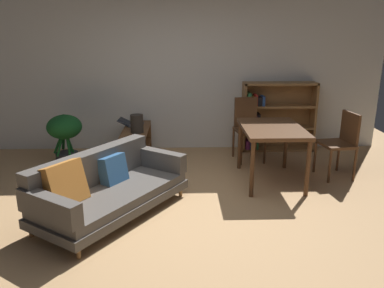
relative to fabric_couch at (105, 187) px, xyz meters
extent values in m
plane|color=tan|center=(0.88, -0.13, -0.32)|extent=(8.16, 8.16, 0.00)
cube|color=silver|center=(0.88, 2.57, 1.03)|extent=(6.80, 0.10, 2.70)
cylinder|color=olive|center=(0.84, 0.44, -0.27)|extent=(0.04, 0.04, 0.11)
cylinder|color=olive|center=(-0.10, -0.91, -0.27)|extent=(0.04, 0.04, 0.11)
cylinder|color=olive|center=(0.27, 0.84, -0.27)|extent=(0.04, 0.04, 0.11)
cylinder|color=olive|center=(-0.67, -0.51, -0.27)|extent=(0.04, 0.04, 0.11)
cube|color=#56514C|center=(0.08, -0.03, -0.16)|extent=(1.70, 1.95, 0.10)
cube|color=#56514C|center=(0.08, -0.03, -0.06)|extent=(1.63, 1.87, 0.10)
cube|color=#56514C|center=(-0.18, 0.15, 0.18)|extent=(1.13, 1.52, 0.38)
cube|color=#56514C|center=(0.56, 0.65, 0.10)|extent=(0.73, 0.56, 0.23)
cube|color=#56514C|center=(-0.39, -0.72, 0.10)|extent=(0.73, 0.56, 0.23)
cube|color=orange|center=(-0.33, -0.35, 0.18)|extent=(0.45, 0.50, 0.46)
cube|color=#336093|center=(0.06, 0.20, 0.13)|extent=(0.35, 0.38, 0.35)
cube|color=brown|center=(0.15, 2.39, -0.06)|extent=(0.38, 0.04, 0.52)
cube|color=brown|center=(0.15, 1.25, -0.06)|extent=(0.38, 0.04, 0.52)
cube|color=brown|center=(0.15, 1.82, -0.11)|extent=(0.38, 1.14, 0.04)
cube|color=brown|center=(0.15, 1.82, 0.18)|extent=(0.38, 1.18, 0.04)
cube|color=brown|center=(0.15, 1.82, -0.30)|extent=(0.38, 1.14, 0.04)
cube|color=#333338|center=(0.13, 2.07, 0.21)|extent=(0.23, 0.33, 0.02)
cube|color=black|center=(-0.06, 2.08, 0.26)|extent=(0.20, 0.32, 0.09)
cylinder|color=#2D2823|center=(0.20, 1.60, 0.34)|extent=(0.19, 0.19, 0.27)
cylinder|color=slate|center=(0.20, 1.60, 0.39)|extent=(0.10, 0.10, 0.01)
cylinder|color=#333338|center=(-0.91, 1.69, -0.23)|extent=(0.34, 0.34, 0.19)
cylinder|color=#195623|center=(-0.86, 1.69, 0.06)|extent=(0.13, 0.04, 0.39)
cylinder|color=#195623|center=(-0.88, 1.74, 0.07)|extent=(0.08, 0.13, 0.40)
cylinder|color=#195623|center=(-0.97, 1.79, 0.07)|extent=(0.15, 0.24, 0.42)
cylinder|color=#195623|center=(-1.00, 1.67, 0.07)|extent=(0.21, 0.06, 0.41)
cylinder|color=#195623|center=(-0.95, 1.59, 0.06)|extent=(0.12, 0.22, 0.40)
cylinder|color=#195623|center=(-0.86, 1.61, 0.17)|extent=(0.13, 0.18, 0.61)
ellipsoid|color=#195623|center=(-0.91, 1.69, 0.28)|extent=(0.52, 0.52, 0.36)
cylinder|color=#56351E|center=(1.72, 1.43, 0.04)|extent=(0.06, 0.06, 0.72)
cylinder|color=#56351E|center=(1.72, 0.40, 0.04)|extent=(0.06, 0.06, 0.72)
cylinder|color=#56351E|center=(2.41, 1.43, 0.04)|extent=(0.06, 0.06, 0.72)
cylinder|color=#56351E|center=(2.41, 0.40, 0.04)|extent=(0.06, 0.06, 0.72)
cube|color=#56351E|center=(2.07, 0.92, 0.42)|extent=(0.79, 1.14, 0.05)
cylinder|color=#56351E|center=(2.86, 0.82, -0.09)|extent=(0.04, 0.04, 0.46)
cylinder|color=#56351E|center=(2.80, 1.24, -0.09)|extent=(0.04, 0.04, 0.46)
cylinder|color=#56351E|center=(3.23, 0.88, -0.09)|extent=(0.04, 0.04, 0.46)
cylinder|color=#56351E|center=(3.16, 1.29, -0.09)|extent=(0.04, 0.04, 0.46)
cube|color=#56351E|center=(3.01, 1.06, 0.16)|extent=(0.47, 0.51, 0.04)
cube|color=#56351E|center=(3.20, 1.08, 0.39)|extent=(0.10, 0.41, 0.42)
cylinder|color=#56351E|center=(2.15, 1.63, -0.09)|extent=(0.04, 0.04, 0.47)
cylinder|color=#56351E|center=(1.77, 1.57, -0.09)|extent=(0.04, 0.04, 0.47)
cylinder|color=#56351E|center=(2.08, 2.05, -0.09)|extent=(0.04, 0.04, 0.47)
cylinder|color=#56351E|center=(1.71, 1.99, -0.09)|extent=(0.04, 0.04, 0.47)
cube|color=#56351E|center=(1.93, 1.81, 0.16)|extent=(0.48, 0.52, 0.04)
cube|color=#56351E|center=(1.89, 2.02, 0.42)|extent=(0.37, 0.09, 0.47)
cube|color=olive|center=(1.92, 2.36, 0.26)|extent=(0.04, 0.30, 1.17)
cube|color=olive|center=(3.11, 2.36, 0.26)|extent=(0.04, 0.30, 1.17)
cube|color=olive|center=(2.52, 2.36, 0.83)|extent=(1.23, 0.30, 0.04)
cube|color=olive|center=(2.52, 2.36, -0.30)|extent=(1.23, 0.30, 0.04)
cube|color=olive|center=(2.52, 2.49, 0.26)|extent=(1.19, 0.04, 1.17)
cube|color=olive|center=(2.52, 2.36, 0.07)|extent=(1.19, 0.29, 0.04)
cube|color=olive|center=(2.52, 2.36, 0.45)|extent=(1.19, 0.29, 0.04)
cube|color=#993884|center=(1.99, 2.33, -0.21)|extent=(0.07, 0.21, 0.15)
cube|color=#2D5199|center=(2.07, 2.34, -0.17)|extent=(0.07, 0.25, 0.23)
cube|color=gold|center=(2.12, 2.33, -0.18)|extent=(0.03, 0.20, 0.21)
cube|color=#337F47|center=(2.16, 2.34, -0.19)|extent=(0.03, 0.24, 0.19)
cube|color=black|center=(1.98, 2.33, 0.19)|extent=(0.05, 0.21, 0.19)
cube|color=gold|center=(2.04, 2.33, 0.17)|extent=(0.06, 0.18, 0.15)
cube|color=#993884|center=(2.10, 2.34, 0.20)|extent=(0.05, 0.22, 0.22)
cube|color=black|center=(2.16, 2.34, 0.21)|extent=(0.05, 0.24, 0.24)
cube|color=#337F47|center=(1.99, 2.34, 0.57)|extent=(0.06, 0.25, 0.21)
cube|color=gold|center=(2.05, 2.33, 0.54)|extent=(0.06, 0.18, 0.15)
cube|color=red|center=(2.10, 2.34, 0.56)|extent=(0.04, 0.24, 0.18)
cube|color=black|center=(2.17, 2.33, 0.54)|extent=(0.07, 0.21, 0.14)
cube|color=#2D5199|center=(2.23, 2.34, 0.55)|extent=(0.04, 0.22, 0.16)
camera|label=1|loc=(0.85, -4.05, 1.70)|focal=36.31mm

